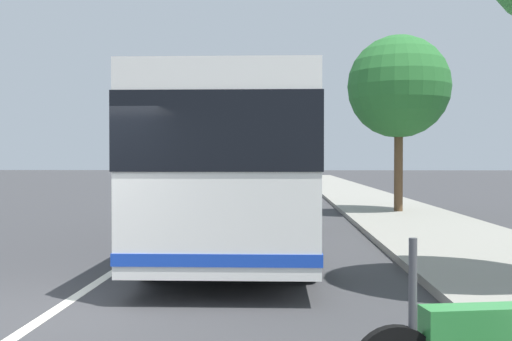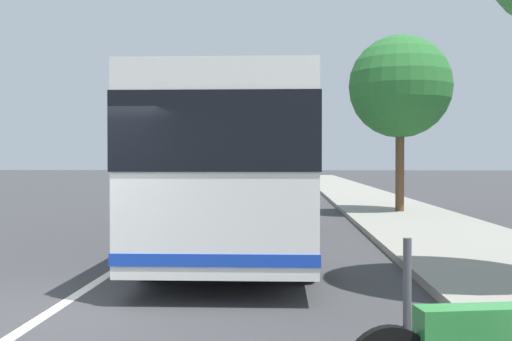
{
  "view_description": "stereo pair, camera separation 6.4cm",
  "coord_description": "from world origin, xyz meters",
  "views": [
    {
      "loc": [
        -7.2,
        -2.77,
        1.83
      ],
      "look_at": [
        5.22,
        -2.23,
        1.63
      ],
      "focal_mm": 42.8,
      "sensor_mm": 36.0,
      "label": 1
    },
    {
      "loc": [
        -7.2,
        -2.83,
        1.83
      ],
      "look_at": [
        5.22,
        -2.23,
        1.63
      ],
      "focal_mm": 42.8,
      "sensor_mm": 36.0,
      "label": 2
    }
  ],
  "objects": [
    {
      "name": "car_ahead_same_lane",
      "position": [
        32.87,
        -1.47,
        0.75
      ],
      "size": [
        4.52,
        2.01,
        1.6
      ],
      "rotation": [
        0.0,
        0.0,
        -0.06
      ],
      "color": "silver",
      "rests_on": "ground"
    },
    {
      "name": "roadside_tree_mid_block",
      "position": [
        13.37,
        -6.65,
        4.29
      ],
      "size": [
        3.42,
        3.42,
        6.01
      ],
      "color": "brown",
      "rests_on": "ground"
    },
    {
      "name": "car_far_distant",
      "position": [
        18.7,
        -2.59,
        0.71
      ],
      "size": [
        4.7,
        2.09,
        1.51
      ],
      "rotation": [
        0.0,
        0.0,
        0.07
      ],
      "color": "silver",
      "rests_on": "ground"
    },
    {
      "name": "sidewalk_curb",
      "position": [
        10.0,
        -6.6,
        0.07
      ],
      "size": [
        110.0,
        3.6,
        0.14
      ],
      "primitive_type": "cube",
      "color": "gray",
      "rests_on": "ground"
    },
    {
      "name": "ground_plane",
      "position": [
        0.0,
        0.0,
        0.0
      ],
      "size": [
        220.0,
        220.0,
        0.0
      ],
      "primitive_type": "plane",
      "color": "#38383A"
    },
    {
      "name": "car_side_street",
      "position": [
        40.49,
        -2.03,
        0.74
      ],
      "size": [
        4.3,
        2.02,
        1.54
      ],
      "rotation": [
        0.0,
        0.0,
        -0.05
      ],
      "color": "#2D7238",
      "rests_on": "ground"
    },
    {
      "name": "lane_divider_line",
      "position": [
        10.0,
        0.0,
        0.0
      ],
      "size": [
        110.0,
        0.16,
        0.01
      ],
      "primitive_type": "cube",
      "color": "silver",
      "rests_on": "ground"
    },
    {
      "name": "coach_bus",
      "position": [
        5.52,
        -1.92,
        1.79
      ],
      "size": [
        10.64,
        2.74,
        3.11
      ],
      "rotation": [
        0.0,
        0.0,
        0.01
      ],
      "color": "silver",
      "rests_on": "ground"
    }
  ]
}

